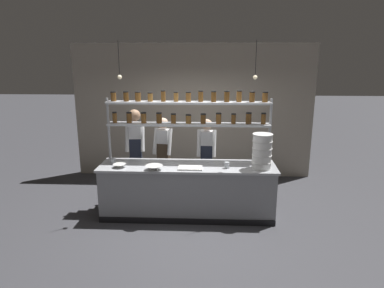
% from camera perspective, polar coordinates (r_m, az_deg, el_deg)
% --- Properties ---
extents(ground_plane, '(40.00, 40.00, 0.00)m').
position_cam_1_polar(ground_plane, '(6.20, -0.74, -11.66)').
color(ground_plane, '#3D3D42').
extents(back_wall, '(5.41, 0.12, 3.02)m').
position_cam_1_polar(back_wall, '(7.85, 0.17, 5.45)').
color(back_wall, '#9E9384').
rests_on(back_wall, ground_plane).
extents(prep_counter, '(3.01, 0.76, 0.92)m').
position_cam_1_polar(prep_counter, '(6.02, -0.75, -7.72)').
color(prep_counter, gray).
rests_on(prep_counter, ground_plane).
extents(spice_shelf_unit, '(2.90, 0.28, 2.16)m').
position_cam_1_polar(spice_shelf_unit, '(5.99, -0.56, 4.95)').
color(spice_shelf_unit, '#ADAFB5').
rests_on(spice_shelf_unit, ground_plane).
extents(chef_left, '(0.38, 0.32, 1.77)m').
position_cam_1_polar(chef_left, '(6.60, -9.37, -0.65)').
color(chef_left, black).
rests_on(chef_left, ground_plane).
extents(chef_center, '(0.39, 0.31, 1.59)m').
position_cam_1_polar(chef_center, '(6.69, -4.77, -1.42)').
color(chef_center, black).
rests_on(chef_center, ground_plane).
extents(chef_right, '(0.37, 0.29, 1.59)m').
position_cam_1_polar(chef_right, '(6.53, 2.44, -1.76)').
color(chef_right, black).
rests_on(chef_right, ground_plane).
extents(container_stack, '(0.33, 0.33, 0.59)m').
position_cam_1_polar(container_stack, '(5.72, 11.59, -1.20)').
color(container_stack, white).
rests_on(container_stack, prep_counter).
extents(cutting_board, '(0.40, 0.26, 0.02)m').
position_cam_1_polar(cutting_board, '(5.68, -0.29, -3.98)').
color(cutting_board, silver).
rests_on(cutting_board, prep_counter).
extents(prep_bowl_near_left, '(0.22, 0.22, 0.06)m').
position_cam_1_polar(prep_bowl_near_left, '(5.86, -11.98, -3.56)').
color(prep_bowl_near_left, silver).
rests_on(prep_bowl_near_left, prep_counter).
extents(prep_bowl_center_front, '(0.28, 0.28, 0.08)m').
position_cam_1_polar(prep_bowl_center_front, '(5.64, -6.33, -3.95)').
color(prep_bowl_center_front, silver).
rests_on(prep_bowl_center_front, prep_counter).
extents(serving_cup_front, '(0.08, 0.08, 0.10)m').
position_cam_1_polar(serving_cup_front, '(5.72, 5.82, -3.52)').
color(serving_cup_front, '#B2B7BC').
rests_on(serving_cup_front, prep_counter).
extents(serving_cup_by_board, '(0.08, 0.08, 0.10)m').
position_cam_1_polar(serving_cup_by_board, '(6.08, -12.99, -2.75)').
color(serving_cup_by_board, '#B2B7BC').
rests_on(serving_cup_by_board, prep_counter).
extents(pendant_light_row, '(2.25, 0.07, 0.61)m').
position_cam_1_polar(pendant_light_row, '(5.59, -0.88, 11.35)').
color(pendant_light_row, black).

